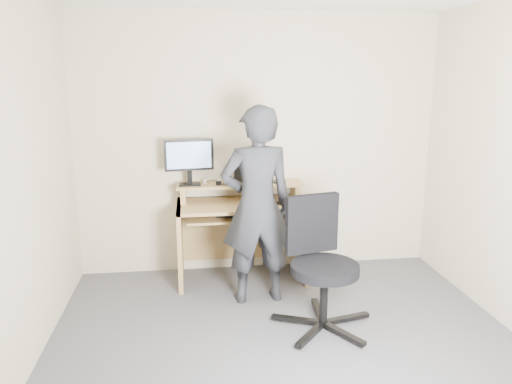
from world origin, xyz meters
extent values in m
plane|color=#535359|center=(0.00, 0.00, 0.00)|extent=(3.50, 3.50, 0.00)
cube|color=beige|center=(0.00, 1.75, 1.25)|extent=(3.50, 0.02, 2.50)
cube|color=tan|center=(-0.78, 1.45, 0.38)|extent=(0.04, 0.60, 0.75)
cube|color=tan|center=(0.38, 1.45, 0.38)|extent=(0.04, 0.60, 0.75)
cube|color=tan|center=(-0.20, 1.45, 0.73)|extent=(1.20, 0.60, 0.03)
cube|color=tan|center=(-0.20, 1.37, 0.64)|extent=(1.02, 0.38, 0.02)
cube|color=tan|center=(-0.74, 1.60, 0.82)|extent=(0.05, 0.28, 0.15)
cube|color=tan|center=(0.34, 1.60, 0.82)|extent=(0.05, 0.28, 0.15)
cube|color=tan|center=(-0.20, 1.60, 0.90)|extent=(1.20, 0.30, 0.02)
cube|color=tan|center=(-0.20, 1.74, 0.42)|extent=(1.20, 0.03, 0.65)
cube|color=black|center=(-0.67, 1.57, 0.92)|extent=(0.20, 0.13, 0.01)
cube|color=black|center=(-0.67, 1.59, 0.99)|extent=(0.05, 0.04, 0.13)
cube|color=black|center=(-0.67, 1.57, 1.20)|extent=(0.45, 0.09, 0.29)
cube|color=#87B3E9|center=(-0.67, 1.55, 1.20)|extent=(0.41, 0.06, 0.25)
cube|color=black|center=(-0.21, 1.64, 1.01)|extent=(0.10, 0.14, 0.20)
cylinder|color=#B0B0B4|center=(-0.11, 1.58, 0.99)|extent=(0.08, 0.08, 0.16)
cube|color=black|center=(0.14, 1.60, 0.92)|extent=(0.11, 0.15, 0.01)
cube|color=black|center=(-0.41, 1.54, 0.93)|extent=(0.05, 0.05, 0.03)
torus|color=silver|center=(-0.46, 1.66, 0.92)|extent=(0.17, 0.17, 0.06)
cube|color=black|center=(-0.20, 1.36, 0.67)|extent=(0.49, 0.31, 0.03)
ellipsoid|color=black|center=(0.15, 1.35, 0.77)|extent=(0.10, 0.07, 0.04)
cube|color=black|center=(0.53, 0.45, 0.04)|extent=(0.40, 0.14, 0.03)
cube|color=black|center=(0.34, 0.61, 0.04)|extent=(0.08, 0.40, 0.03)
cube|color=black|center=(0.13, 0.48, 0.04)|extent=(0.39, 0.20, 0.03)
cube|color=black|center=(0.19, 0.25, 0.04)|extent=(0.30, 0.34, 0.03)
cube|color=black|center=(0.43, 0.23, 0.04)|extent=(0.25, 0.37, 0.03)
cylinder|color=black|center=(0.32, 0.40, 0.26)|extent=(0.06, 0.06, 0.42)
cylinder|color=black|center=(0.32, 0.40, 0.49)|extent=(0.52, 0.52, 0.07)
cube|color=black|center=(0.27, 0.63, 0.78)|extent=(0.44, 0.16, 0.47)
imported|color=black|center=(-0.12, 0.98, 0.85)|extent=(0.65, 0.46, 1.69)
camera|label=1|loc=(-0.65, -3.03, 1.94)|focal=35.00mm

